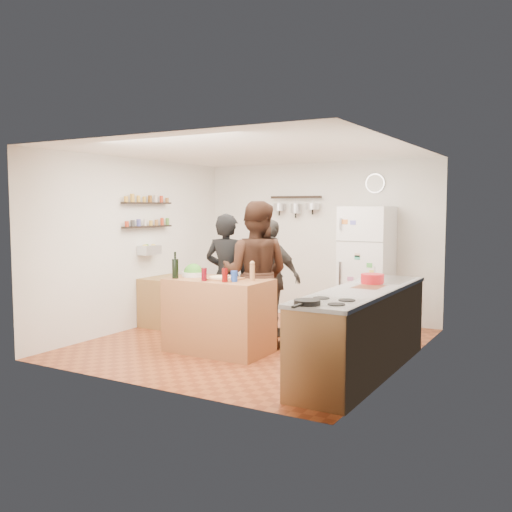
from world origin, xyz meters
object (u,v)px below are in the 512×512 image
Objects in this scene: salad_bowl at (193,274)px; salt_canister at (234,276)px; skillet at (307,302)px; prep_island at (219,315)px; counter_run at (362,332)px; person_left at (227,277)px; red_bowl at (372,279)px; fridge at (367,267)px; person_back at (271,278)px; pepper_mill at (252,273)px; wall_clock at (375,183)px; person_center at (255,274)px; side_table at (167,301)px; wine_bottle at (175,269)px.

salt_canister is (0.72, -0.17, 0.04)m from salad_bowl.
salad_bowl is at bearing 150.23° from skillet.
prep_island is at bearing -6.79° from salad_bowl.
salad_bowl reaches higher than counter_run.
red_bowl is at bearing 169.06° from person_left.
fridge is at bearing 71.95° from salt_canister.
salt_canister is at bearing -158.11° from red_bowl.
counter_run is 1.46× the size of fridge.
person_back is at bearing -127.54° from fridge.
wall_clock is (0.64, 2.60, 1.14)m from pepper_mill.
person_center reaches higher than skillet.
person_center reaches higher than side_table.
salad_bowl is 2.29× the size of salt_canister.
person_left is at bearing -14.66° from side_table.
salad_bowl is 1.18m from person_back.
red_bowl is 2.56m from wall_clock.
wall_clock is (1.38, 2.03, 1.30)m from person_left.
prep_island is 2.60m from fridge.
wall_clock is (-0.65, 3.84, 1.21)m from skillet.
prep_island is 0.61m from salt_canister.
wine_bottle is (-0.08, -0.27, 0.09)m from salad_bowl.
fridge is at bearing 74.13° from pepper_mill.
wall_clock reaches higher than pepper_mill.
pepper_mill is 2.36m from fridge.
person_left is 0.52m from person_center.
prep_island is 0.79m from wine_bottle.
fridge is at bearing -136.17° from person_left.
side_table is (-1.60, 0.97, -0.09)m from prep_island.
wine_bottle is at bearing 156.67° from skillet.
person_left is 0.91× the size of person_center.
pepper_mill is (0.45, 0.05, 0.55)m from prep_island.
wall_clock reaches higher than person_center.
wine_bottle is at bearing 70.60° from person_back.
person_center is at bearing 67.44° from prep_island.
person_left is 6.46× the size of red_bowl.
wine_bottle is 1.27× the size of pepper_mill.
fridge is at bearing 100.50° from skillet.
wine_bottle is at bearing -106.50° from salad_bowl.
salad_bowl is at bearing -37.92° from side_table.
wine_bottle is 1.75m from side_table.
skillet is 0.30× the size of side_table.
counter_run is 3.29× the size of side_table.
wine_bottle reaches higher than salad_bowl.
pepper_mill is 1.48× the size of salt_canister.
person_left is at bearing 138.26° from skillet.
counter_run is 3.57m from side_table.
skillet is (-0.10, -1.21, 0.49)m from counter_run.
counter_run is 10.95× the size of skillet.
fridge is at bearing -120.64° from person_back.
salt_canister is 0.43× the size of wall_clock.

